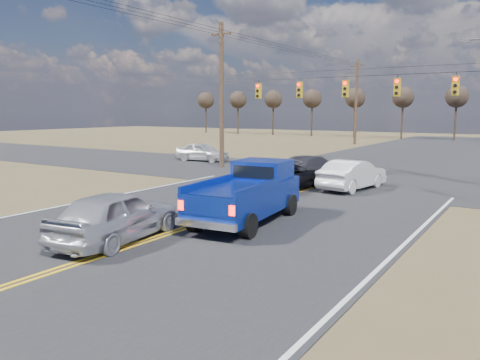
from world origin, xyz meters
The scene contains 12 objects.
ground centered at (0.00, 0.00, 0.00)m, with size 160.00×160.00×0.00m, color brown.
road_main centered at (0.00, 10.00, 0.00)m, with size 14.00×120.00×0.02m, color #28282B.
road_cross centered at (0.00, 18.00, 0.00)m, with size 120.00×12.00×0.02m, color #28282B.
signal_gantry centered at (0.50, 17.79, 5.06)m, with size 19.60×4.83×10.00m.
utility_poles centered at (0.00, 17.00, 5.23)m, with size 19.60×58.32×10.00m.
treeline centered at (0.00, 26.96, 5.70)m, with size 87.00×117.80×7.40m.
pickup_truck centered at (1.27, 5.02, 1.04)m, with size 2.76×5.88×2.14m.
silver_suv centered at (-0.80, 0.67, 0.81)m, with size 1.92×4.76×1.62m, color #A8A9B0.
black_suv centered at (-0.80, 12.16, 0.67)m, with size 2.24×4.86×1.35m, color black.
white_car_queue centered at (2.02, 13.93, 0.76)m, with size 1.62×4.63×1.53m, color white.
dgrey_car_queue centered at (-0.80, 15.07, 0.77)m, with size 2.15×5.29×1.54m, color #3A3A3F.
cross_car_west centered at (-12.73, 20.59, 0.75)m, with size 4.40×1.77×1.50m, color silver.
Camera 1 is at (10.03, -9.09, 4.00)m, focal length 35.00 mm.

